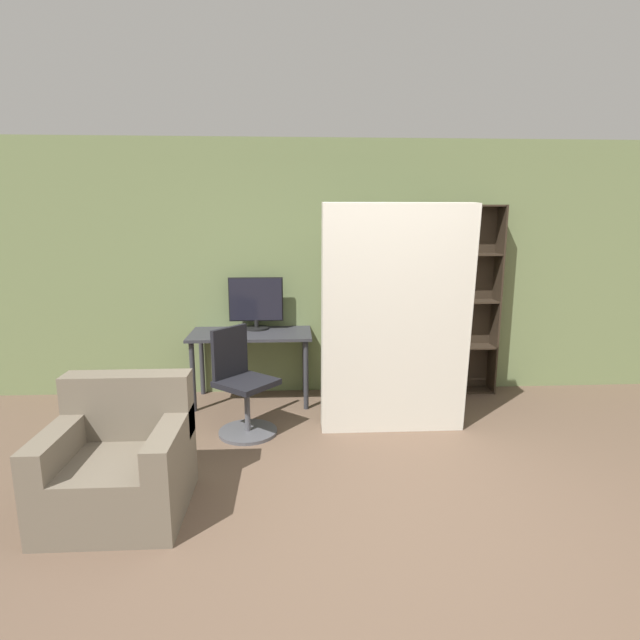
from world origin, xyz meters
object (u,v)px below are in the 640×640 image
monitor (256,302)px  armchair (121,462)px  office_chair (242,391)px  bookshelf (455,307)px  mattress_near (396,321)px

monitor → armchair: size_ratio=0.67×
armchair → office_chair: bearing=59.5°
monitor → bookshelf: bearing=1.4°
office_chair → bookshelf: bookshelf is taller
monitor → office_chair: bearing=-94.1°
mattress_near → armchair: size_ratio=2.38×
monitor → office_chair: (-0.07, -0.95, -0.64)m
mattress_near → monitor: bearing=142.6°
mattress_near → office_chair: bearing=178.5°
monitor → armchair: monitor is taller
office_chair → monitor: bearing=85.9°
office_chair → mattress_near: (1.35, -0.03, 0.62)m
office_chair → armchair: (-0.68, -1.16, -0.07)m
bookshelf → mattress_near: (-0.86, -1.03, 0.06)m
office_chair → bookshelf: size_ratio=0.47×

